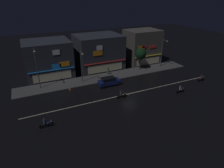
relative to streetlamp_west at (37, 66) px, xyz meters
The scene contains 17 objects.
ground_plane 17.42m from the streetlamp_west, 31.65° to the right, with size 140.00×140.00×0.00m, color black.
lane_divider_stripe 17.42m from the streetlamp_west, 31.65° to the right, with size 36.70×0.16×0.01m, color beige.
sidewalk_far 15.00m from the streetlamp_west, ahead, with size 38.63×4.42×0.14m, color #4C4C4F.
storefront_left_block 15.67m from the streetlamp_west, 24.00° to the left, with size 10.40×8.67×7.87m.
storefront_center_block 26.43m from the streetlamp_west, 11.57° to the left, with size 8.29×6.53×8.35m.
storefront_right_block 6.82m from the streetlamp_west, 66.36° to the left, with size 9.41×8.35×7.65m.
streetlamp_west is the anchor object (origin of this frame).
streetlamp_mid 8.11m from the streetlamp_west, ahead, with size 0.44×1.64×6.34m.
streetlamp_east 28.32m from the streetlamp_west, ahead, with size 0.44×1.64×6.64m.
pedestrian_on_sidewalk 14.96m from the streetlamp_west, ahead, with size 0.40×0.40×1.75m.
street_tree 22.53m from the streetlamp_west, ahead, with size 2.56×2.56×5.06m.
parked_car_near_kerb 13.55m from the streetlamp_west, 18.08° to the right, with size 4.30×1.98×1.67m.
motorcycle_lead 26.22m from the streetlamp_west, 28.50° to the right, with size 1.90×0.60×1.52m.
motorcycle_following 16.04m from the streetlamp_west, 38.32° to the right, with size 1.90×0.60×1.52m.
motorcycle_opposite_lane 13.01m from the streetlamp_west, 92.99° to the right, with size 1.90×0.60×1.52m.
motorcycle_trailing_far 32.32m from the streetlamp_west, 18.77° to the right, with size 1.90×0.60×1.52m.
traffic_cone 7.08m from the streetlamp_west, 29.12° to the right, with size 0.36×0.36×0.55m, color orange.
Camera 1 is at (-15.60, -25.80, 16.10)m, focal length 30.21 mm.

